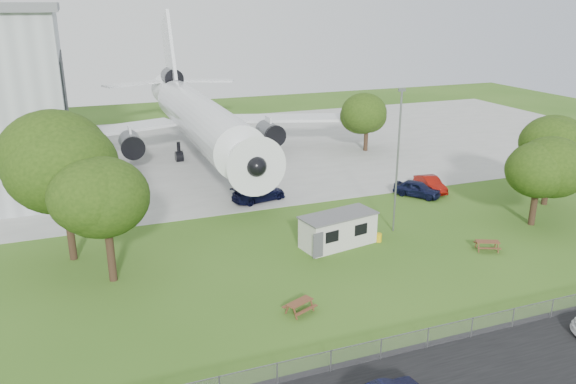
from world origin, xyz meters
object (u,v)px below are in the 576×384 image
object	(u,v)px
airliner	(198,116)
picnic_west	(300,312)
site_cabin	(338,230)
picnic_east	(487,250)

from	to	relation	value
airliner	picnic_west	bearing A→B (deg)	-93.32
site_cabin	picnic_west	size ratio (longest dim) A/B	3.86
picnic_east	picnic_west	bearing A→B (deg)	-144.84
picnic_west	site_cabin	bearing A→B (deg)	28.42
airliner	picnic_east	distance (m)	39.15
airliner	picnic_east	xyz separation A→B (m)	(15.03, -35.76, -5.27)
airliner	picnic_west	distance (m)	39.62
airliner	picnic_east	world-z (taller)	airliner
site_cabin	picnic_west	bearing A→B (deg)	-128.35
site_cabin	airliner	bearing A→B (deg)	98.33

